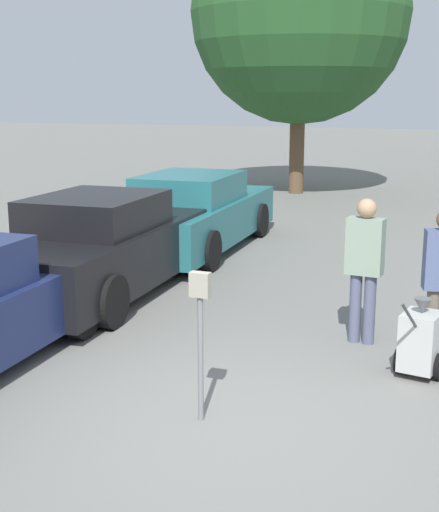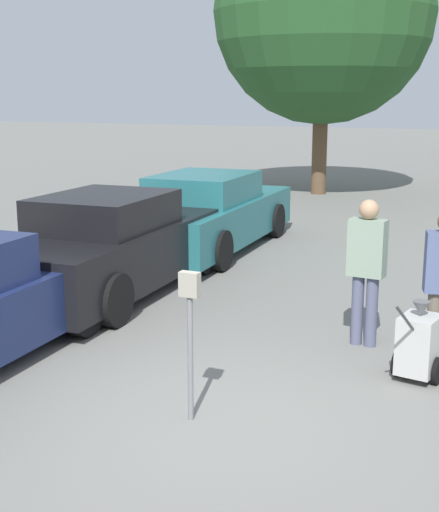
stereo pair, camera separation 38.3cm
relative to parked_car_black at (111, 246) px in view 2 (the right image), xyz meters
The scene contains 7 objects.
ground_plane 4.69m from the parked_car_black, 46.84° to the right, with size 120.00×120.00×0.00m, color slate.
parked_car_black is the anchor object (origin of this frame).
parked_car_teal 3.33m from the parked_car_black, 89.99° to the left, with size 2.14×5.16×1.45m.
parking_meter 4.52m from the parked_car_black, 48.42° to the right, with size 0.18×0.09×1.38m.
person_worker 4.04m from the parked_car_black, 10.98° to the right, with size 0.44×0.25×1.73m.
equipment_cart 4.98m from the parked_car_black, 18.68° to the right, with size 0.51×1.00×1.00m.
shade_tree 12.65m from the parked_car_black, 91.67° to the left, with size 6.29×6.29×8.33m.
Camera 2 is at (2.52, -5.33, 2.87)m, focal length 50.00 mm.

